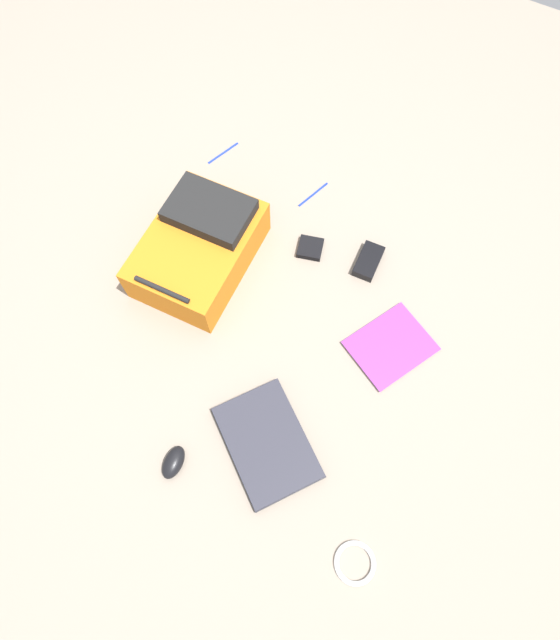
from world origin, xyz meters
name	(u,v)px	position (x,y,z in m)	size (l,w,h in m)	color
ground_plane	(270,323)	(0.00, 0.00, 0.00)	(3.89, 3.89, 0.00)	gray
backpack	(199,247)	(0.32, -0.10, 0.08)	(0.35, 0.47, 0.20)	orange
laptop	(267,442)	(-0.19, 0.35, 0.02)	(0.40, 0.38, 0.03)	#24242C
book_comic	(391,346)	(-0.39, -0.12, 0.01)	(0.29, 0.32, 0.01)	silver
computer_mouse	(173,462)	(0.02, 0.53, 0.02)	(0.06, 0.10, 0.04)	black
cable_coil	(355,563)	(-0.56, 0.52, 0.01)	(0.12, 0.12, 0.01)	silver
power_brick	(368,261)	(-0.19, -0.36, 0.02)	(0.07, 0.13, 0.03)	black
pen_black	(313,194)	(0.11, -0.53, 0.00)	(0.01, 0.01, 0.15)	#1933B2
pen_blue	(223,153)	(0.51, -0.53, 0.00)	(0.01, 0.01, 0.15)	#1933B2
earbud_pouch	(310,248)	(0.01, -0.31, 0.01)	(0.08, 0.08, 0.02)	black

